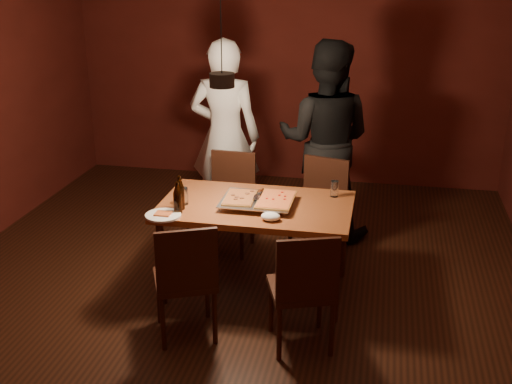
% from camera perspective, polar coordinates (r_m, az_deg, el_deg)
% --- Properties ---
extents(room_shell, '(6.00, 6.00, 6.00)m').
position_cam_1_polar(room_shell, '(4.70, -2.96, 5.70)').
color(room_shell, '#36190E').
rests_on(room_shell, ground).
extents(dining_table, '(1.50, 0.90, 0.75)m').
position_cam_1_polar(dining_table, '(5.05, -0.00, -1.85)').
color(dining_table, '#9B4F27').
rests_on(dining_table, floor).
extents(chair_far_left, '(0.44, 0.44, 0.49)m').
position_cam_1_polar(chair_far_left, '(5.89, -2.28, -0.00)').
color(chair_far_left, '#38190F').
rests_on(chair_far_left, floor).
extents(chair_far_right, '(0.51, 0.51, 0.49)m').
position_cam_1_polar(chair_far_right, '(5.74, 5.81, -0.65)').
color(chair_far_right, '#38190F').
rests_on(chair_far_right, floor).
extents(chair_near_left, '(0.56, 0.56, 0.49)m').
position_cam_1_polar(chair_near_left, '(4.47, -6.27, -7.06)').
color(chair_near_left, '#38190F').
rests_on(chair_near_left, floor).
extents(chair_near_right, '(0.54, 0.54, 0.49)m').
position_cam_1_polar(chair_near_right, '(4.34, 4.29, -7.91)').
color(chair_near_right, '#38190F').
rests_on(chair_near_right, floor).
extents(pizza_tray, '(0.56, 0.46, 0.05)m').
position_cam_1_polar(pizza_tray, '(4.99, 0.12, -0.91)').
color(pizza_tray, silver).
rests_on(pizza_tray, dining_table).
extents(pizza_meat, '(0.25, 0.37, 0.02)m').
position_cam_1_polar(pizza_meat, '(5.00, -1.45, -0.47)').
color(pizza_meat, maroon).
rests_on(pizza_meat, pizza_tray).
extents(pizza_cheese, '(0.27, 0.43, 0.02)m').
position_cam_1_polar(pizza_cheese, '(4.96, 1.79, -0.65)').
color(pizza_cheese, gold).
rests_on(pizza_cheese, pizza_tray).
extents(spatula, '(0.10, 0.24, 0.04)m').
position_cam_1_polar(spatula, '(4.99, 0.08, -0.46)').
color(spatula, silver).
rests_on(spatula, pizza_tray).
extents(beer_bottle_a, '(0.06, 0.06, 0.25)m').
position_cam_1_polar(beer_bottle_a, '(4.85, -6.99, -0.51)').
color(beer_bottle_a, black).
rests_on(beer_bottle_a, dining_table).
extents(beer_bottle_b, '(0.07, 0.07, 0.27)m').
position_cam_1_polar(beer_bottle_b, '(4.92, -6.79, -0.05)').
color(beer_bottle_b, black).
rests_on(beer_bottle_b, dining_table).
extents(water_glass_left, '(0.08, 0.08, 0.13)m').
position_cam_1_polar(water_glass_left, '(5.03, -6.53, -0.36)').
color(water_glass_left, silver).
rests_on(water_glass_left, dining_table).
extents(water_glass_right, '(0.06, 0.06, 0.13)m').
position_cam_1_polar(water_glass_right, '(5.19, 6.99, 0.28)').
color(water_glass_right, silver).
rests_on(water_glass_right, dining_table).
extents(plate_slice, '(0.27, 0.27, 0.03)m').
position_cam_1_polar(plate_slice, '(4.84, -8.25, -2.05)').
color(plate_slice, white).
rests_on(plate_slice, dining_table).
extents(napkin, '(0.15, 0.11, 0.06)m').
position_cam_1_polar(napkin, '(4.71, 1.31, -2.20)').
color(napkin, white).
rests_on(napkin, dining_table).
extents(diner_white, '(0.68, 0.45, 1.87)m').
position_cam_1_polar(diner_white, '(6.21, -2.78, 4.97)').
color(diner_white, white).
rests_on(diner_white, floor).
extents(diner_dark, '(0.97, 0.79, 1.88)m').
position_cam_1_polar(diner_dark, '(6.08, 6.15, 4.56)').
color(diner_dark, black).
rests_on(diner_dark, floor).
extents(pendant_lamp, '(0.18, 0.18, 1.10)m').
position_cam_1_polar(pendant_lamp, '(4.62, -3.05, 10.03)').
color(pendant_lamp, black).
rests_on(pendant_lamp, ceiling).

